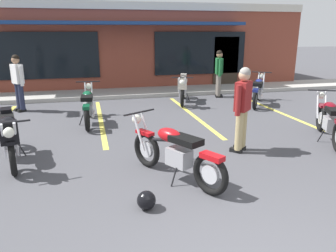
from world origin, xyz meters
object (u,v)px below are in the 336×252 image
(motorcycle_foreground_classic, at_px, (175,152))
(person_in_black_shirt, at_px, (18,80))
(motorcycle_blue_standard, at_px, (330,120))
(motorcycle_orange_scrambler, at_px, (258,91))
(person_in_shorts_foreground, at_px, (219,71))
(person_by_back_row, at_px, (242,105))
(motorcycle_silver_naked, at_px, (88,106))
(motorcycle_red_sportbike, at_px, (183,87))
(motorcycle_black_cruiser, at_px, (9,135))
(helmet_on_pavement, at_px, (146,200))

(motorcycle_foreground_classic, distance_m, person_in_black_shirt, 6.54)
(motorcycle_blue_standard, xyz_separation_m, motorcycle_orange_scrambler, (0.28, 3.68, 0.00))
(person_in_shorts_foreground, distance_m, person_by_back_row, 5.63)
(motorcycle_foreground_classic, relative_size, person_by_back_row, 1.13)
(motorcycle_blue_standard, bearing_deg, motorcycle_silver_naked, 152.15)
(motorcycle_red_sportbike, height_order, motorcycle_silver_naked, same)
(person_in_shorts_foreground, bearing_deg, motorcycle_orange_scrambler, -63.13)
(motorcycle_black_cruiser, bearing_deg, motorcycle_silver_naked, 60.25)
(motorcycle_orange_scrambler, distance_m, helmet_on_pavement, 7.32)
(motorcycle_red_sportbike, relative_size, person_in_shorts_foreground, 1.22)
(motorcycle_black_cruiser, height_order, helmet_on_pavement, motorcycle_black_cruiser)
(motorcycle_foreground_classic, xyz_separation_m, helmet_on_pavement, (-0.61, -0.83, -0.33))
(motorcycle_foreground_classic, height_order, motorcycle_black_cruiser, same)
(motorcycle_black_cruiser, relative_size, motorcycle_blue_standard, 1.06)
(motorcycle_orange_scrambler, height_order, person_in_black_shirt, person_in_black_shirt)
(motorcycle_orange_scrambler, relative_size, person_in_shorts_foreground, 1.09)
(motorcycle_silver_naked, xyz_separation_m, motorcycle_orange_scrambler, (5.39, 0.98, 0.00))
(motorcycle_red_sportbike, bearing_deg, person_by_back_row, -92.14)
(motorcycle_red_sportbike, relative_size, helmet_on_pavement, 7.86)
(motorcycle_red_sportbike, bearing_deg, motorcycle_silver_naked, -149.82)
(person_in_shorts_foreground, relative_size, person_by_back_row, 1.00)
(motorcycle_black_cruiser, height_order, motorcycle_orange_scrambler, same)
(motorcycle_orange_scrambler, bearing_deg, person_in_shorts_foreground, 116.87)
(person_in_black_shirt, xyz_separation_m, person_in_shorts_foreground, (6.59, 0.63, 0.00))
(motorcycle_silver_naked, distance_m, helmet_on_pavement, 4.69)
(motorcycle_orange_scrambler, relative_size, person_by_back_row, 1.09)
(person_by_back_row, distance_m, helmet_on_pavement, 2.94)
(person_in_shorts_foreground, distance_m, helmet_on_pavement, 8.17)
(motorcycle_foreground_classic, height_order, helmet_on_pavement, motorcycle_foreground_classic)
(person_in_black_shirt, xyz_separation_m, person_by_back_row, (4.87, -4.73, 0.00))
(motorcycle_orange_scrambler, bearing_deg, person_by_back_row, -122.77)
(person_by_back_row, height_order, helmet_on_pavement, person_by_back_row)
(person_in_black_shirt, bearing_deg, person_in_shorts_foreground, 5.50)
(motorcycle_blue_standard, height_order, helmet_on_pavement, motorcycle_blue_standard)
(person_in_black_shirt, height_order, person_in_shorts_foreground, same)
(person_in_black_shirt, bearing_deg, motorcycle_orange_scrambler, -6.79)
(person_in_black_shirt, distance_m, person_by_back_row, 6.79)
(motorcycle_red_sportbike, bearing_deg, motorcycle_orange_scrambler, -19.53)
(motorcycle_orange_scrambler, height_order, helmet_on_pavement, motorcycle_orange_scrambler)
(motorcycle_blue_standard, height_order, person_in_black_shirt, person_in_black_shirt)
(motorcycle_foreground_classic, bearing_deg, motorcycle_black_cruiser, 153.42)
(motorcycle_orange_scrambler, bearing_deg, helmet_on_pavement, -129.98)
(person_in_black_shirt, relative_size, person_in_shorts_foreground, 1.00)
(motorcycle_orange_scrambler, bearing_deg, person_in_black_shirt, 173.21)
(person_in_shorts_foreground, bearing_deg, motorcycle_black_cruiser, -140.72)
(motorcycle_black_cruiser, relative_size, motorcycle_silver_naked, 0.99)
(motorcycle_black_cruiser, height_order, motorcycle_silver_naked, same)
(motorcycle_orange_scrambler, xyz_separation_m, person_by_back_row, (-2.48, -3.85, 0.49))
(motorcycle_foreground_classic, relative_size, helmet_on_pavement, 7.29)
(person_by_back_row, bearing_deg, person_in_black_shirt, 135.85)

